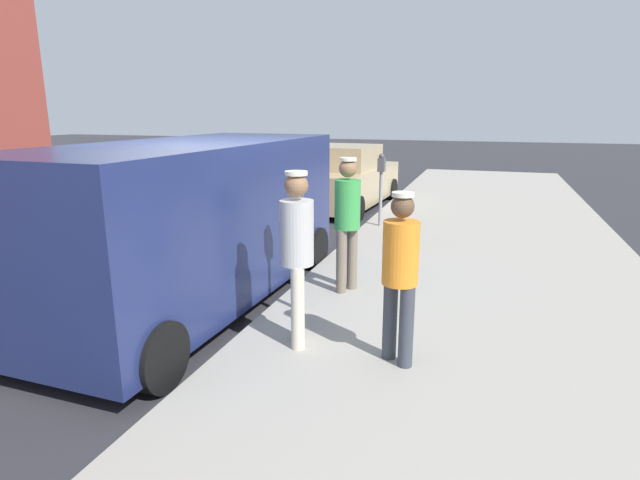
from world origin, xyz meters
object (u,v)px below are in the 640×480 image
at_px(parked_sedan_ahead, 345,179).
at_px(pedestrian_in_green, 347,215).
at_px(parking_meter_far, 381,177).
at_px(pedestrian_in_orange, 400,268).
at_px(pedestrian_in_gray, 297,247).
at_px(parking_meter_near, 296,227).
at_px(parked_van, 193,219).

bearing_deg(parked_sedan_ahead, pedestrian_in_green, -74.28).
bearing_deg(parking_meter_far, pedestrian_in_orange, -76.73).
distance_m(parking_meter_far, pedestrian_in_gray, 5.95).
bearing_deg(parking_meter_near, pedestrian_in_gray, -68.74).
distance_m(pedestrian_in_orange, parked_van, 3.13).
relative_size(parking_meter_near, pedestrian_in_orange, 0.91).
bearing_deg(parked_van, parking_meter_far, 72.89).
xyz_separation_m(parking_meter_far, parked_sedan_ahead, (-1.51, 2.62, -0.43)).
bearing_deg(pedestrian_in_orange, parked_sedan_ahead, 108.72).
distance_m(parking_meter_far, pedestrian_in_orange, 6.17).
bearing_deg(pedestrian_in_gray, pedestrian_in_green, 88.61).
relative_size(parking_meter_far, parked_van, 0.29).
relative_size(pedestrian_in_gray, pedestrian_in_orange, 1.09).
bearing_deg(parked_sedan_ahead, parked_van, -89.93).
relative_size(parking_meter_far, pedestrian_in_green, 0.85).
relative_size(pedestrian_in_gray, parked_sedan_ahead, 0.40).
distance_m(pedestrian_in_green, pedestrian_in_gray, 1.77).
distance_m(parking_meter_near, parking_meter_far, 5.01).
relative_size(parking_meter_near, parked_sedan_ahead, 0.34).
distance_m(parking_meter_near, parked_sedan_ahead, 7.79).
bearing_deg(parked_sedan_ahead, parking_meter_far, -60.10).
height_order(pedestrian_in_green, pedestrian_in_gray, pedestrian_in_gray).
bearing_deg(pedestrian_in_orange, parking_meter_near, 144.86).
bearing_deg(parked_van, parked_sedan_ahead, 90.07).
distance_m(pedestrian_in_green, parked_sedan_ahead, 7.07).
bearing_deg(parking_meter_far, parked_sedan_ahead, 119.90).
bearing_deg(parked_van, parking_meter_near, -5.34).
relative_size(pedestrian_in_gray, parked_van, 0.34).
xyz_separation_m(pedestrian_in_gray, pedestrian_in_orange, (1.06, -0.07, -0.10)).
bearing_deg(pedestrian_in_orange, parking_meter_far, 103.27).
bearing_deg(parking_meter_near, parked_sedan_ahead, 101.18).
distance_m(pedestrian_in_green, pedestrian_in_orange, 2.10).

